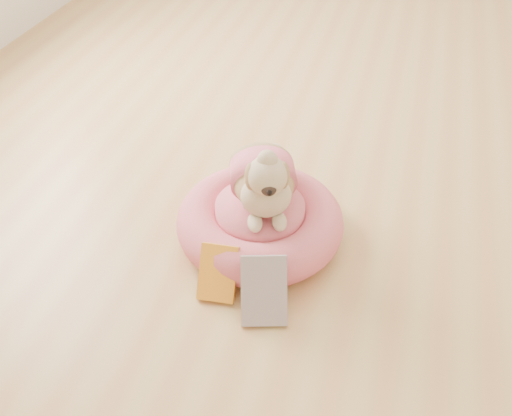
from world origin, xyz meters
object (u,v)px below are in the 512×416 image
(pet_bed, at_px, (260,222))
(book_yellow, at_px, (218,273))
(dog, at_px, (264,167))
(book_white, at_px, (264,291))

(pet_bed, relative_size, book_yellow, 3.22)
(dog, distance_m, book_yellow, 0.37)
(dog, bearing_deg, book_yellow, -122.74)
(dog, bearing_deg, pet_bed, -129.90)
(book_yellow, bearing_deg, dog, 71.76)
(pet_bed, bearing_deg, book_white, -72.43)
(dog, xyz_separation_m, book_white, (0.09, -0.34, -0.20))
(book_white, bearing_deg, pet_bed, 90.62)
(dog, height_order, book_yellow, dog)
(pet_bed, relative_size, book_white, 2.71)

